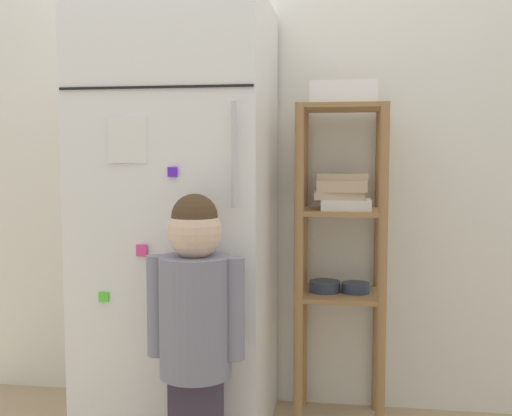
{
  "coord_description": "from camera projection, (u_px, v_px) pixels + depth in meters",
  "views": [
    {
      "loc": [
        0.4,
        -2.2,
        1.07
      ],
      "look_at": [
        0.08,
        0.02,
        0.88
      ],
      "focal_mm": 41.98,
      "sensor_mm": 36.0,
      "label": 1
    }
  ],
  "objects": [
    {
      "name": "child_standing",
      "position": [
        196.0,
        315.0,
        1.86
      ],
      "size": [
        0.31,
        0.23,
        0.96
      ],
      "color": "#3E3346",
      "rests_on": "ground"
    },
    {
      "name": "pantry_shelf_unit",
      "position": [
        341.0,
        230.0,
        2.37
      ],
      "size": [
        0.35,
        0.31,
        1.28
      ],
      "color": "#9E7247",
      "rests_on": "ground"
    },
    {
      "name": "kitchen_wall_back",
      "position": [
        250.0,
        156.0,
        2.59
      ],
      "size": [
        2.55,
        0.03,
        2.15
      ],
      "primitive_type": "cube",
      "color": "silver",
      "rests_on": "ground"
    },
    {
      "name": "fruit_bin",
      "position": [
        342.0,
        95.0,
        2.32
      ],
      "size": [
        0.26,
        0.16,
        0.09
      ],
      "color": "white",
      "rests_on": "pantry_shelf_unit"
    },
    {
      "name": "refrigerator",
      "position": [
        182.0,
        221.0,
        2.29
      ],
      "size": [
        0.67,
        0.68,
        1.65
      ],
      "color": "white",
      "rests_on": "ground"
    }
  ]
}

